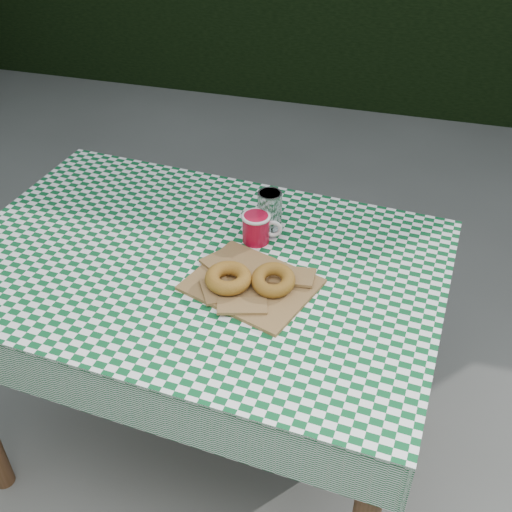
{
  "coord_description": "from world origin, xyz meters",
  "views": [
    {
      "loc": [
        0.29,
        -0.99,
        1.71
      ],
      "look_at": [
        -0.03,
        0.17,
        0.79
      ],
      "focal_mm": 43.64,
      "sensor_mm": 36.0,
      "label": 1
    }
  ],
  "objects": [
    {
      "name": "tablecloth",
      "position": [
        -0.18,
        0.15,
        0.75
      ],
      "size": [
        1.28,
        0.91,
        0.01
      ],
      "primitive_type": "cube",
      "rotation": [
        0.0,
        0.0,
        -0.08
      ],
      "color": "#0C4E24",
      "rests_on": "table"
    },
    {
      "name": "paper_bag",
      "position": [
        -0.02,
        0.09,
        0.76
      ],
      "size": [
        0.34,
        0.3,
        0.02
      ],
      "primitive_type": "cube",
      "rotation": [
        0.0,
        0.0,
        -0.32
      ],
      "color": "olive",
      "rests_on": "tablecloth"
    },
    {
      "name": "coffee_mug",
      "position": [
        -0.06,
        0.27,
        0.8
      ],
      "size": [
        0.17,
        0.17,
        0.08
      ],
      "primitive_type": null,
      "rotation": [
        0.0,
        0.0,
        0.2
      ],
      "color": "#A60A25",
      "rests_on": "tablecloth"
    },
    {
      "name": "bagel_back",
      "position": [
        0.03,
        0.09,
        0.79
      ],
      "size": [
        0.11,
        0.11,
        0.03
      ],
      "primitive_type": "torus",
      "rotation": [
        0.0,
        0.0,
        0.04
      ],
      "color": "brown",
      "rests_on": "paper_bag"
    },
    {
      "name": "bagel_front",
      "position": [
        -0.07,
        0.07,
        0.79
      ],
      "size": [
        0.13,
        0.13,
        0.03
      ],
      "primitive_type": "torus",
      "rotation": [
        0.0,
        0.0,
        0.17
      ],
      "color": "#9C6920",
      "rests_on": "paper_bag"
    },
    {
      "name": "table",
      "position": [
        -0.18,
        0.15,
        0.38
      ],
      "size": [
        1.26,
        0.89,
        0.75
      ],
      "primitive_type": "cube",
      "rotation": [
        0.0,
        0.0,
        -0.08
      ],
      "color": "brown",
      "rests_on": "ground"
    },
    {
      "name": "drinking_glass",
      "position": [
        -0.04,
        0.33,
        0.81
      ],
      "size": [
        0.07,
        0.07,
        0.12
      ],
      "primitive_type": "cylinder",
      "rotation": [
        0.0,
        0.0,
        0.1
      ],
      "color": "silver",
      "rests_on": "tablecloth"
    },
    {
      "name": "ground",
      "position": [
        0.0,
        0.0,
        0.0
      ],
      "size": [
        60.0,
        60.0,
        0.0
      ],
      "primitive_type": "plane",
      "color": "#5A5A54",
      "rests_on": "ground"
    }
  ]
}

